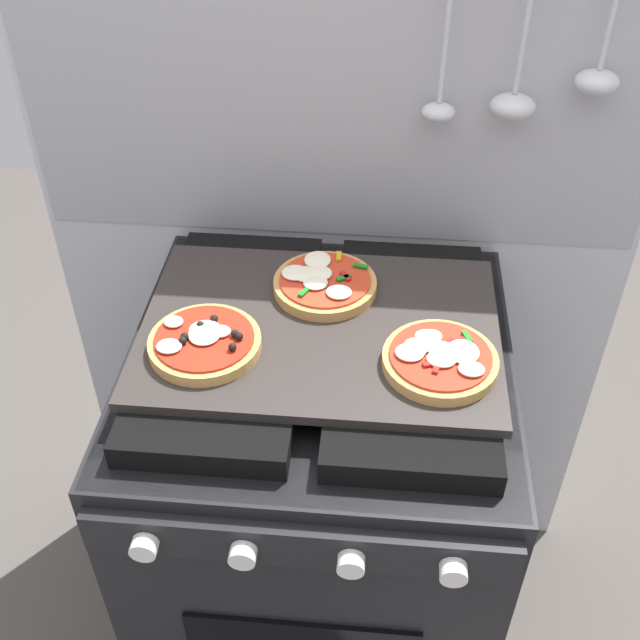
% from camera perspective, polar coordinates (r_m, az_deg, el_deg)
% --- Properties ---
extents(ground_plane, '(4.00, 4.00, 0.00)m').
position_cam_1_polar(ground_plane, '(1.90, 0.00, -21.91)').
color(ground_plane, '#4C4742').
extents(kitchen_backsplash, '(1.10, 0.09, 1.55)m').
position_cam_1_polar(kitchen_backsplash, '(1.52, 1.26, 4.08)').
color(kitchen_backsplash, silver).
rests_on(kitchen_backsplash, ground_plane).
extents(stove, '(0.60, 0.64, 0.90)m').
position_cam_1_polar(stove, '(1.52, -0.01, -13.94)').
color(stove, black).
rests_on(stove, ground_plane).
extents(baking_tray, '(0.54, 0.38, 0.02)m').
position_cam_1_polar(baking_tray, '(1.18, 0.00, -0.67)').
color(baking_tray, '#2D2826').
rests_on(baking_tray, stove).
extents(pizza_left, '(0.16, 0.16, 0.03)m').
position_cam_1_polar(pizza_left, '(1.14, -8.51, -1.57)').
color(pizza_left, tan).
rests_on(pizza_left, baking_tray).
extents(pizza_right, '(0.16, 0.16, 0.03)m').
position_cam_1_polar(pizza_right, '(1.11, 8.81, -2.82)').
color(pizza_right, tan).
rests_on(pizza_right, baking_tray).
extents(pizza_center, '(0.16, 0.16, 0.03)m').
position_cam_1_polar(pizza_center, '(1.23, 0.44, 2.73)').
color(pizza_center, '#C18947').
rests_on(pizza_center, baking_tray).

